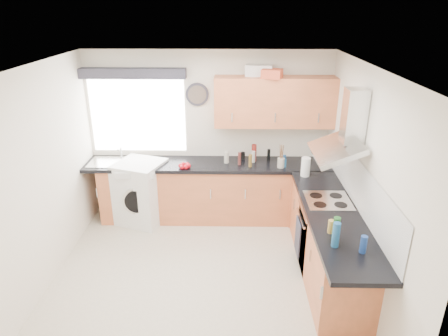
{
  "coord_description": "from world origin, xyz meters",
  "views": [
    {
      "loc": [
        0.34,
        -3.96,
        3.09
      ],
      "look_at": [
        0.25,
        0.85,
        1.1
      ],
      "focal_mm": 32.0,
      "sensor_mm": 36.0,
      "label": 1
    }
  ],
  "objects_px": {
    "washing_machine": "(141,192)",
    "upper_cabinets": "(274,102)",
    "oven": "(324,236)",
    "extractor_hood": "(345,132)"
  },
  "relations": [
    {
      "from": "upper_cabinets",
      "to": "extractor_hood",
      "type": "bearing_deg",
      "value": -63.87
    },
    {
      "from": "extractor_hood",
      "to": "washing_machine",
      "type": "height_order",
      "value": "extractor_hood"
    },
    {
      "from": "upper_cabinets",
      "to": "washing_machine",
      "type": "bearing_deg",
      "value": -173.42
    },
    {
      "from": "washing_machine",
      "to": "upper_cabinets",
      "type": "bearing_deg",
      "value": 25.93
    },
    {
      "from": "oven",
      "to": "upper_cabinets",
      "type": "bearing_deg",
      "value": 112.54
    },
    {
      "from": "washing_machine",
      "to": "oven",
      "type": "bearing_deg",
      "value": -4.4
    },
    {
      "from": "oven",
      "to": "washing_machine",
      "type": "distance_m",
      "value": 2.73
    },
    {
      "from": "oven",
      "to": "extractor_hood",
      "type": "relative_size",
      "value": 1.09
    },
    {
      "from": "oven",
      "to": "upper_cabinets",
      "type": "distance_m",
      "value": 1.99
    },
    {
      "from": "extractor_hood",
      "to": "upper_cabinets",
      "type": "xyz_separation_m",
      "value": [
        -0.65,
        1.33,
        0.03
      ]
    }
  ]
}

